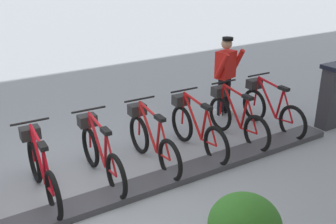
% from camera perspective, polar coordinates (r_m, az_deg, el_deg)
% --- Properties ---
extents(ground_plane, '(60.00, 60.00, 0.00)m').
position_cam_1_polar(ground_plane, '(5.69, -13.30, -13.73)').
color(ground_plane, '#9FA4A9').
extents(dock_rail_base, '(0.44, 9.66, 0.10)m').
position_cam_1_polar(dock_rail_base, '(5.66, -13.35, -13.32)').
color(dock_rail_base, '#47474C').
rests_on(dock_rail_base, ground).
extents(payment_kiosk, '(0.36, 0.52, 1.28)m').
position_cam_1_polar(payment_kiosk, '(8.41, 22.20, 2.21)').
color(payment_kiosk, '#38383D').
rests_on(payment_kiosk, ground).
extents(bike_docked_0, '(1.72, 0.54, 1.02)m').
position_cam_1_polar(bike_docked_0, '(8.05, 14.26, 0.56)').
color(bike_docked_0, black).
rests_on(bike_docked_0, ground).
extents(bike_docked_1, '(1.72, 0.54, 1.02)m').
position_cam_1_polar(bike_docked_1, '(7.46, 9.50, -0.74)').
color(bike_docked_1, black).
rests_on(bike_docked_1, ground).
extents(bike_docked_2, '(1.72, 0.54, 1.02)m').
position_cam_1_polar(bike_docked_2, '(6.95, 3.97, -2.24)').
color(bike_docked_2, black).
rests_on(bike_docked_2, ground).
extents(bike_docked_3, '(1.72, 0.54, 1.02)m').
position_cam_1_polar(bike_docked_3, '(6.51, -2.38, -3.93)').
color(bike_docked_3, black).
rests_on(bike_docked_3, ground).
extents(bike_docked_4, '(1.72, 0.54, 1.02)m').
position_cam_1_polar(bike_docked_4, '(6.17, -9.57, -5.77)').
color(bike_docked_4, black).
rests_on(bike_docked_4, ground).
extents(bike_docked_5, '(1.72, 0.54, 1.02)m').
position_cam_1_polar(bike_docked_5, '(5.94, -17.51, -7.69)').
color(bike_docked_5, black).
rests_on(bike_docked_5, ground).
extents(worker_near_rack, '(0.51, 0.68, 1.66)m').
position_cam_1_polar(worker_near_rack, '(8.41, 8.15, 5.40)').
color(worker_near_rack, white).
rests_on(worker_near_rack, ground).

